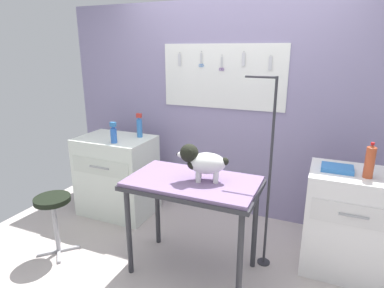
{
  "coord_description": "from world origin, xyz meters",
  "views": [
    {
      "loc": [
        0.93,
        -2.05,
        1.81
      ],
      "look_at": [
        -0.03,
        0.19,
        1.09
      ],
      "focal_mm": 30.16,
      "sensor_mm": 36.0,
      "label": 1
    }
  ],
  "objects_px": {
    "dog": "(202,161)",
    "soda_bottle": "(370,161)",
    "grooming_table": "(193,190)",
    "counter_left": "(117,175)",
    "cabinet_right": "(349,222)",
    "shampoo_bottle": "(139,127)",
    "grooming_arm": "(268,183)",
    "stool": "(53,208)"
  },
  "relations": [
    {
      "from": "cabinet_right",
      "to": "soda_bottle",
      "type": "relative_size",
      "value": 3.18
    },
    {
      "from": "dog",
      "to": "stool",
      "type": "height_order",
      "value": "dog"
    },
    {
      "from": "dog",
      "to": "counter_left",
      "type": "relative_size",
      "value": 0.45
    },
    {
      "from": "grooming_table",
      "to": "dog",
      "type": "bearing_deg",
      "value": 16.5
    },
    {
      "from": "shampoo_bottle",
      "to": "cabinet_right",
      "type": "bearing_deg",
      "value": -6.18
    },
    {
      "from": "stool",
      "to": "grooming_table",
      "type": "bearing_deg",
      "value": 12.25
    },
    {
      "from": "grooming_arm",
      "to": "counter_left",
      "type": "xyz_separation_m",
      "value": [
        -1.72,
        0.3,
        -0.31
      ]
    },
    {
      "from": "dog",
      "to": "cabinet_right",
      "type": "distance_m",
      "value": 1.33
    },
    {
      "from": "dog",
      "to": "soda_bottle",
      "type": "height_order",
      "value": "soda_bottle"
    },
    {
      "from": "counter_left",
      "to": "shampoo_bottle",
      "type": "xyz_separation_m",
      "value": [
        0.24,
        0.13,
        0.56
      ]
    },
    {
      "from": "cabinet_right",
      "to": "soda_bottle",
      "type": "height_order",
      "value": "soda_bottle"
    },
    {
      "from": "dog",
      "to": "soda_bottle",
      "type": "distance_m",
      "value": 1.25
    },
    {
      "from": "cabinet_right",
      "to": "grooming_arm",
      "type": "bearing_deg",
      "value": -162.66
    },
    {
      "from": "dog",
      "to": "shampoo_bottle",
      "type": "xyz_separation_m",
      "value": [
        -1.02,
        0.73,
        0.02
      ]
    },
    {
      "from": "grooming_table",
      "to": "grooming_arm",
      "type": "relative_size",
      "value": 0.65
    },
    {
      "from": "counter_left",
      "to": "stool",
      "type": "distance_m",
      "value": 0.89
    },
    {
      "from": "grooming_table",
      "to": "stool",
      "type": "bearing_deg",
      "value": -167.75
    },
    {
      "from": "counter_left",
      "to": "shampoo_bottle",
      "type": "height_order",
      "value": "shampoo_bottle"
    },
    {
      "from": "grooming_arm",
      "to": "cabinet_right",
      "type": "xyz_separation_m",
      "value": [
        0.64,
        0.2,
        -0.31
      ]
    },
    {
      "from": "stool",
      "to": "shampoo_bottle",
      "type": "xyz_separation_m",
      "value": [
        0.29,
        1.02,
        0.55
      ]
    },
    {
      "from": "dog",
      "to": "cabinet_right",
      "type": "relative_size",
      "value": 0.45
    },
    {
      "from": "soda_bottle",
      "to": "grooming_table",
      "type": "bearing_deg",
      "value": -160.67
    },
    {
      "from": "counter_left",
      "to": "dog",
      "type": "bearing_deg",
      "value": -25.5
    },
    {
      "from": "cabinet_right",
      "to": "stool",
      "type": "xyz_separation_m",
      "value": [
        -2.41,
        -0.79,
        0.01
      ]
    },
    {
      "from": "cabinet_right",
      "to": "shampoo_bottle",
      "type": "height_order",
      "value": "shampoo_bottle"
    },
    {
      "from": "cabinet_right",
      "to": "shampoo_bottle",
      "type": "xyz_separation_m",
      "value": [
        -2.13,
        0.23,
        0.56
      ]
    },
    {
      "from": "counter_left",
      "to": "cabinet_right",
      "type": "distance_m",
      "value": 2.37
    },
    {
      "from": "counter_left",
      "to": "cabinet_right",
      "type": "relative_size",
      "value": 1.01
    },
    {
      "from": "shampoo_bottle",
      "to": "soda_bottle",
      "type": "relative_size",
      "value": 0.95
    },
    {
      "from": "soda_bottle",
      "to": "cabinet_right",
      "type": "bearing_deg",
      "value": 130.19
    },
    {
      "from": "grooming_table",
      "to": "soda_bottle",
      "type": "relative_size",
      "value": 3.8
    },
    {
      "from": "dog",
      "to": "counter_left",
      "type": "xyz_separation_m",
      "value": [
        -1.26,
        0.6,
        -0.54
      ]
    },
    {
      "from": "grooming_arm",
      "to": "counter_left",
      "type": "bearing_deg",
      "value": 170.14
    },
    {
      "from": "grooming_table",
      "to": "cabinet_right",
      "type": "bearing_deg",
      "value": 23.83
    },
    {
      "from": "grooming_arm",
      "to": "shampoo_bottle",
      "type": "relative_size",
      "value": 6.16
    },
    {
      "from": "grooming_arm",
      "to": "counter_left",
      "type": "height_order",
      "value": "grooming_arm"
    },
    {
      "from": "grooming_table",
      "to": "soda_bottle",
      "type": "distance_m",
      "value": 1.35
    },
    {
      "from": "shampoo_bottle",
      "to": "grooming_arm",
      "type": "bearing_deg",
      "value": -16.22
    },
    {
      "from": "grooming_arm",
      "to": "dog",
      "type": "bearing_deg",
      "value": -147.33
    },
    {
      "from": "stool",
      "to": "soda_bottle",
      "type": "distance_m",
      "value": 2.64
    },
    {
      "from": "dog",
      "to": "counter_left",
      "type": "height_order",
      "value": "dog"
    },
    {
      "from": "grooming_table",
      "to": "counter_left",
      "type": "xyz_separation_m",
      "value": [
        -1.19,
        0.62,
        -0.29
      ]
    }
  ]
}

